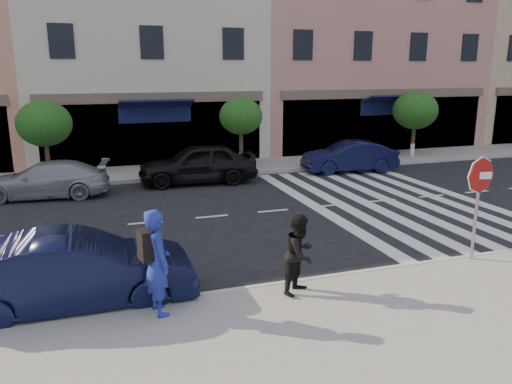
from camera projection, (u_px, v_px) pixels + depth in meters
name	position (u px, v px, depth m)	size (l,w,h in m)	color
ground	(252.00, 264.00, 11.55)	(120.00, 120.00, 0.00)	black
sidewalk_near	(324.00, 343.00, 8.08)	(60.00, 4.50, 0.15)	gray
sidewalk_far	(174.00, 171.00, 21.66)	(60.00, 3.00, 0.15)	gray
building_centre	(141.00, 47.00, 25.73)	(11.00, 9.00, 11.00)	beige
building_east_mid	(349.00, 32.00, 29.18)	(13.00, 9.00, 13.00)	tan
street_tree_wb	(44.00, 124.00, 19.40)	(2.10, 2.10, 3.06)	#473323
street_tree_c	(241.00, 117.00, 21.85)	(1.90, 1.90, 3.04)	#473323
street_tree_ea	(415.00, 110.00, 24.61)	(2.20, 2.20, 3.19)	#473323
stop_sign	(480.00, 185.00, 11.02)	(0.83, 0.22, 2.39)	gray
photographer	(157.00, 262.00, 8.70)	(0.70, 0.46, 1.92)	navy
walker	(300.00, 254.00, 9.58)	(0.76, 0.59, 1.57)	black
car_near_mid	(75.00, 271.00, 9.29)	(1.53, 4.40, 1.45)	black
car_far_left	(45.00, 180.00, 17.40)	(1.76, 4.33, 1.26)	gray
car_far_mid	(198.00, 163.00, 19.55)	(1.85, 4.59, 1.56)	black
car_far_right	(349.00, 157.00, 21.73)	(1.42, 4.08, 1.35)	black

